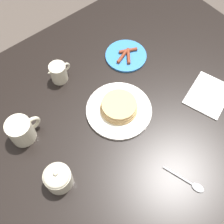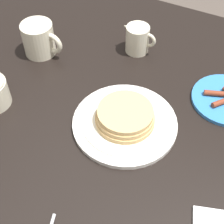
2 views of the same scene
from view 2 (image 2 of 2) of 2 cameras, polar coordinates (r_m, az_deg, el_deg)
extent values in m
cube|color=black|center=(0.86, 0.33, -1.03)|extent=(1.53, 1.07, 0.03)
cube|color=black|center=(1.71, -14.18, 10.33)|extent=(0.07, 0.07, 0.71)
cylinder|color=white|center=(0.82, 2.14, -1.89)|extent=(0.25, 0.25, 0.01)
cylinder|color=white|center=(0.82, 2.16, -1.54)|extent=(0.21, 0.21, 0.00)
cylinder|color=tan|center=(0.81, 2.18, -1.17)|extent=(0.14, 0.14, 0.01)
cylinder|color=tan|center=(0.80, 2.20, -0.61)|extent=(0.14, 0.14, 0.01)
cylinder|color=tan|center=(0.79, 2.23, -0.03)|extent=(0.13, 0.13, 0.01)
cylinder|color=brown|center=(0.92, 17.50, 2.91)|extent=(0.08, 0.04, 0.01)
cylinder|color=beige|center=(1.01, -12.12, 11.80)|extent=(0.09, 0.09, 0.09)
torus|color=beige|center=(0.99, -9.98, 11.17)|extent=(0.07, 0.01, 0.07)
cylinder|color=#472819|center=(0.99, -12.49, 13.60)|extent=(0.08, 0.08, 0.00)
cylinder|color=beige|center=(1.00, 4.23, 11.98)|extent=(0.07, 0.07, 0.08)
cone|color=beige|center=(1.00, 2.71, 13.81)|extent=(0.04, 0.03, 0.04)
torus|color=beige|center=(0.99, 6.06, 11.79)|extent=(0.05, 0.01, 0.05)
camera|label=1|loc=(0.64, -91.07, 42.78)|focal=45.00mm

